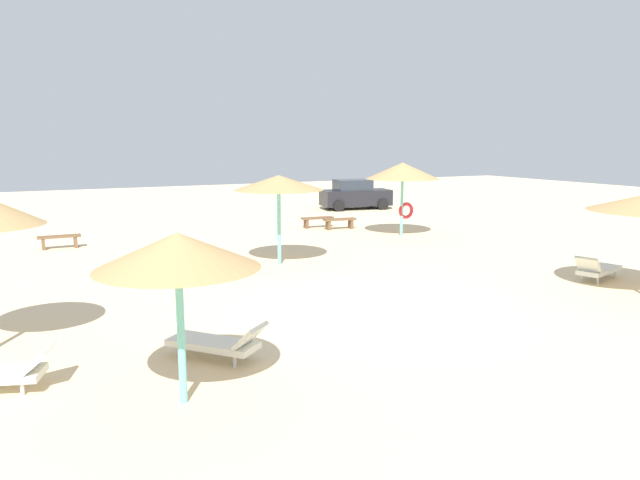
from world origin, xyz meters
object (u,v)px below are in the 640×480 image
lounger_0 (218,262)px  lounger_2 (219,342)px  parasol_0 (279,183)px  lounger_3 (597,269)px  bench_0 (317,220)px  bench_2 (59,239)px  parked_car (355,195)px  parasol_4 (403,171)px  bench_1 (340,222)px  parasol_2 (178,251)px

lounger_0 → lounger_2: bearing=-106.7°
parasol_0 → lounger_2: (-4.22, -7.21, -2.32)m
lounger_3 → bench_0: lounger_3 is taller
bench_2 → parked_car: bearing=20.8°
parasol_4 → lounger_2: (-10.99, -10.20, -2.39)m
bench_1 → lounger_2: bearing=-126.3°
lounger_2 → bench_2: (-1.99, 13.54, 0.03)m
parasol_2 → parked_car: size_ratio=0.63×
parasol_2 → parasol_0: bearing=59.0°
parasol_2 → parked_car: parasol_2 is taller
lounger_0 → lounger_3: bearing=-31.8°
parasol_4 → lounger_2: 15.18m
lounger_2 → bench_0: 16.58m
parasol_0 → lounger_3: (7.36, -6.07, -2.32)m
parasol_4 → parked_car: size_ratio=0.73×
parasol_2 → bench_2: parasol_2 is taller
lounger_3 → bench_0: bearing=101.6°
bench_0 → parked_car: size_ratio=0.36×
parasol_4 → parasol_2: bearing=-135.8°
bench_0 → bench_2: (-10.92, -0.43, 0.00)m
lounger_2 → parked_car: bearing=54.2°
parasol_2 → lounger_0: parasol_2 is taller
parasol_2 → lounger_2: bearing=55.7°
parasol_0 → lounger_3: bearing=-39.5°
lounger_0 → lounger_3: (9.47, -5.87, 0.02)m
parasol_0 → parked_car: bearing=51.3°
parasol_0 → lounger_2: parasol_0 is taller
lounger_0 → bench_2: (-4.10, 6.54, 0.04)m
parasol_0 → bench_0: (4.71, 6.76, -2.30)m
parasol_0 → lounger_0: size_ratio=1.49×
lounger_0 → lounger_3: lounger_3 is taller
lounger_0 → parked_car: bearing=46.3°
parasol_2 → bench_2: (-0.96, 15.05, -2.02)m
parasol_2 → lounger_0: size_ratio=1.36×
parasol_2 → bench_1: 18.19m
bench_0 → parasol_0: bearing=-124.9°
parasol_0 → bench_2: bearing=134.4°
lounger_0 → bench_0: (6.82, 6.96, 0.04)m
parasol_0 → bench_2: size_ratio=1.92×
lounger_3 → bench_1: 12.11m
lounger_2 → lounger_3: (11.57, 1.14, 0.00)m
parasol_0 → bench_0: parasol_0 is taller
parasol_2 → lounger_2: (1.03, 1.51, -2.05)m
bench_0 → parked_car: bearing=47.2°
lounger_3 → parasol_4: bearing=93.7°
lounger_0 → bench_2: 7.71m
bench_2 → lounger_2: bearing=-81.6°
parasol_0 → bench_2: 9.16m
lounger_0 → lounger_2: lounger_2 is taller
lounger_0 → parked_car: (12.12, 12.68, 0.51)m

